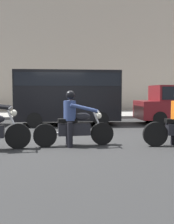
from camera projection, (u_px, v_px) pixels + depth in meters
ground_plane at (58, 138)px, 8.37m from camera, size 80.00×80.00×0.00m
sidewalk_slab at (60, 114)px, 16.30m from camera, size 40.00×4.40×0.14m
building_facade at (60, 41)px, 19.27m from camera, size 40.00×1.40×10.51m
motorcycle_with_rider_denim_blue at (74, 123)px, 7.11m from camera, size 2.23×0.70×1.53m
parked_van_black at (68, 94)px, 11.70m from camera, size 4.55×1.96×2.43m
street_sign_post at (23, 87)px, 15.53m from camera, size 0.44×0.08×2.75m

